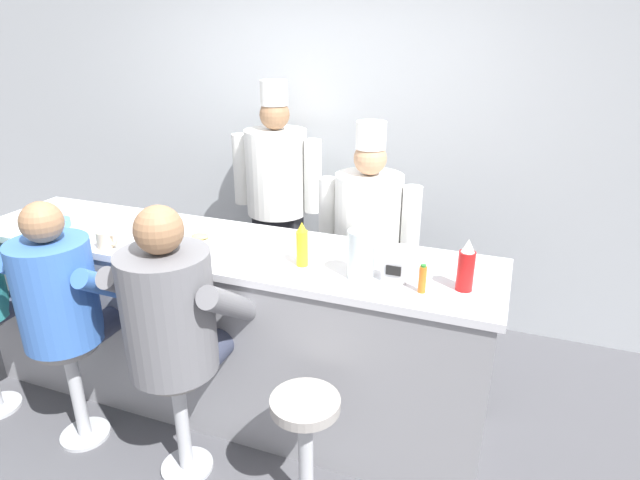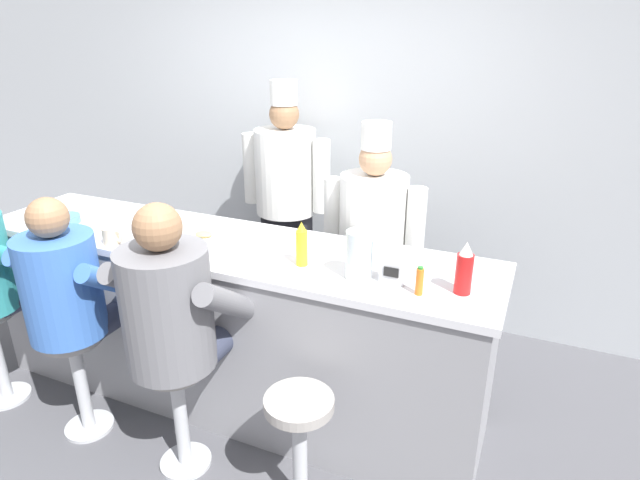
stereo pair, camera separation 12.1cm
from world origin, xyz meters
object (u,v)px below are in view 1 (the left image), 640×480
hot_sauce_bottle_orange (422,279)px  empty_stool_round (306,436)px  ketchup_bottle_red (466,267)px  breakfast_plate (200,239)px  mustard_bottle_yellow (302,245)px  coffee_mug_white (34,218)px  diner_seated_grey (174,316)px  water_pitcher_clear (361,254)px  napkin_dispenser_chrome (395,268)px  cook_in_whites_near (277,192)px  cook_in_whites_far (367,241)px  coffee_mug_tan (106,240)px  cereal_bowl (55,223)px  diner_seated_blue (63,297)px

hot_sauce_bottle_orange → empty_stool_round: size_ratio=0.21×
ketchup_bottle_red → breakfast_plate: bearing=176.9°
mustard_bottle_yellow → coffee_mug_white: 1.74m
hot_sauce_bottle_orange → coffee_mug_white: (-2.35, 0.06, -0.02)m
diner_seated_grey → mustard_bottle_yellow: bearing=43.5°
water_pitcher_clear → napkin_dispenser_chrome: bearing=7.4°
breakfast_plate → empty_stool_round: 1.21m
water_pitcher_clear → empty_stool_round: 0.87m
hot_sauce_bottle_orange → cook_in_whites_near: 1.87m
breakfast_plate → cook_in_whites_far: size_ratio=0.14×
water_pitcher_clear → cook_in_whites_far: (-0.18, 0.77, -0.25)m
coffee_mug_tan → water_pitcher_clear: bearing=5.7°
coffee_mug_tan → cook_in_whites_near: bearing=75.6°
cook_in_whites_near → ketchup_bottle_red: bearing=-39.1°
breakfast_plate → hot_sauce_bottle_orange: bearing=-7.7°
breakfast_plate → cook_in_whites_near: 1.15m
coffee_mug_tan → empty_stool_round: 1.48m
water_pitcher_clear → coffee_mug_white: size_ratio=1.90×
water_pitcher_clear → hot_sauce_bottle_orange: bearing=-9.9°
coffee_mug_tan → napkin_dispenser_chrome: size_ratio=1.03×
breakfast_plate → coffee_mug_white: size_ratio=1.82×
coffee_mug_white → coffee_mug_tan: bearing=-12.0°
cereal_bowl → coffee_mug_tan: coffee_mug_tan is taller
diner_seated_grey → cook_in_whites_near: bearing=98.4°
water_pitcher_clear → diner_seated_grey: bearing=-151.7°
breakfast_plate → napkin_dispenser_chrome: bearing=-4.9°
coffee_mug_tan → mustard_bottle_yellow: bearing=8.6°
cook_in_whites_near → coffee_mug_white: bearing=-128.9°
mustard_bottle_yellow → hot_sauce_bottle_orange: (0.61, -0.08, -0.04)m
mustard_bottle_yellow → hot_sauce_bottle_orange: mustard_bottle_yellow is taller
coffee_mug_white → coffee_mug_tan: (0.66, -0.14, 0.00)m
napkin_dispenser_chrome → cook_in_whites_far: (-0.34, 0.75, -0.20)m
hot_sauce_bottle_orange → diner_seated_grey: size_ratio=0.09×
coffee_mug_white → mustard_bottle_yellow: bearing=0.8°
water_pitcher_clear → coffee_mug_tan: size_ratio=1.75×
hot_sauce_bottle_orange → coffee_mug_white: bearing=178.7°
breakfast_plate → napkin_dispenser_chrome: (1.12, -0.10, 0.05)m
coffee_mug_tan → breakfast_plate: bearing=30.9°
diner_seated_grey → coffee_mug_tan: bearing=155.2°
water_pitcher_clear → cereal_bowl: bearing=179.7°
empty_stool_round → water_pitcher_clear: bearing=77.2°
coffee_mug_tan → diner_seated_blue: 0.37m
ketchup_bottle_red → diner_seated_blue: diner_seated_blue is taller
cook_in_whites_near → water_pitcher_clear: bearing=-50.9°
diner_seated_blue → empty_stool_round: (1.35, -0.03, -0.44)m
ketchup_bottle_red → water_pitcher_clear: 0.48m
coffee_mug_white → coffee_mug_tan: 0.67m
diner_seated_grey → empty_stool_round: (0.67, -0.04, -0.47)m
cook_in_whites_near → cook_in_whites_far: (0.85, -0.49, -0.09)m
napkin_dispenser_chrome → coffee_mug_tan: bearing=-174.1°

